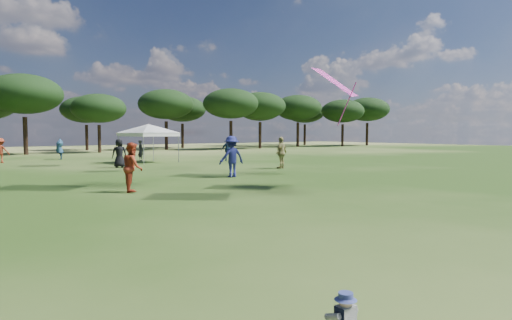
{
  "coord_description": "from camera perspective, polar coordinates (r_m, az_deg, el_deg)",
  "views": [
    {
      "loc": [
        -3.77,
        -1.03,
        2.09
      ],
      "look_at": [
        -0.08,
        3.83,
        1.7
      ],
      "focal_mm": 30.0,
      "sensor_mm": 36.0,
      "label": 1
    }
  ],
  "objects": [
    {
      "name": "toddler",
      "position": [
        4.7,
        11.64,
        -19.9
      ],
      "size": [
        0.31,
        0.36,
        0.48
      ],
      "rotation": [
        0.0,
        0.0,
        0.0
      ],
      "color": "black",
      "rests_on": "ground"
    },
    {
      "name": "festival_crowd",
      "position": [
        25.08,
        -25.83,
        0.49
      ],
      "size": [
        26.67,
        22.76,
        1.93
      ],
      "color": "maroon",
      "rests_on": "ground"
    },
    {
      "name": "tree_line",
      "position": [
        48.95,
        -30.11,
        7.09
      ],
      "size": [
        108.78,
        17.63,
        7.77
      ],
      "color": "black",
      "rests_on": "ground"
    },
    {
      "name": "tent_right",
      "position": [
        30.79,
        -14.15,
        4.43
      ],
      "size": [
        6.1,
        6.1,
        2.98
      ],
      "rotation": [
        0.0,
        0.0,
        0.22
      ],
      "color": "gray",
      "rests_on": "ground"
    }
  ]
}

